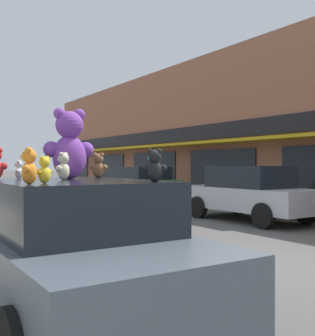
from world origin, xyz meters
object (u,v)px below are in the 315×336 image
object	(u,v)px
teddy_bear_giant	(69,145)
teddy_bear_brown	(98,166)
parked_car_far_center	(249,192)
teddy_bear_black	(155,166)
teddy_bear_teal	(155,166)
teddy_bear_orange	(29,167)
teddy_bear_yellow	(44,170)
teddy_bear_cream	(63,166)
parked_car_far_right	(138,183)
teddy_bear_white	(19,170)
plush_art_car	(69,246)

from	to	relation	value
teddy_bear_giant	teddy_bear_brown	world-z (taller)	teddy_bear_giant
parked_car_far_center	teddy_bear_giant	bearing A→B (deg)	-148.62
teddy_bear_black	teddy_bear_brown	world-z (taller)	same
teddy_bear_teal	parked_car_far_center	bearing A→B (deg)	169.18
teddy_bear_orange	teddy_bear_yellow	size ratio (longest dim) A/B	1.28
teddy_bear_cream	teddy_bear_brown	distance (m)	0.74
parked_car_far_center	parked_car_far_right	bearing A→B (deg)	90.00
teddy_bear_orange	parked_car_far_center	distance (m)	10.03
teddy_bear_white	parked_car_far_center	bearing A→B (deg)	139.54
parked_car_far_right	plush_art_car	bearing A→B (deg)	-123.02
parked_car_far_right	parked_car_far_center	bearing A→B (deg)	-90.00
plush_art_car	teddy_bear_cream	xyz separation A→B (m)	(-0.02, 0.12, 0.87)
teddy_bear_cream	plush_art_car	bearing A→B (deg)	62.37
plush_art_car	teddy_bear_giant	bearing A→B (deg)	68.53
teddy_bear_giant	parked_car_far_center	distance (m)	8.78
teddy_bear_teal	teddy_bear_yellow	size ratio (longest dim) A/B	1.28
teddy_bear_black	parked_car_far_center	world-z (taller)	teddy_bear_black
teddy_bear_orange	parked_car_far_right	world-z (taller)	teddy_bear_orange
teddy_bear_giant	teddy_bear_teal	xyz separation A→B (m)	(0.46, -1.15, -0.25)
teddy_bear_black	parked_car_far_center	bearing A→B (deg)	-103.99
teddy_bear_cream	teddy_bear_orange	xyz separation A→B (m)	(-0.63, -0.90, 0.00)
teddy_bear_giant	teddy_bear_yellow	world-z (taller)	teddy_bear_giant
teddy_bear_black	parked_car_far_right	xyz separation A→B (m)	(7.07, 12.59, -0.80)
teddy_bear_black	teddy_bear_teal	world-z (taller)	teddy_bear_black
teddy_bear_black	teddy_bear_orange	size ratio (longest dim) A/B	1.03
teddy_bear_brown	parked_car_far_right	size ratio (longest dim) A/B	0.08
teddy_bear_yellow	teddy_bear_orange	bearing A→B (deg)	12.42
teddy_bear_brown	parked_car_far_center	world-z (taller)	teddy_bear_brown
teddy_bear_giant	teddy_bear_teal	distance (m)	1.26
teddy_bear_teal	teddy_bear_cream	bearing A→B (deg)	-105.89
teddy_bear_giant	parked_car_far_center	size ratio (longest dim) A/B	0.19
teddy_bear_giant	teddy_bear_cream	distance (m)	0.38
teddy_bear_black	teddy_bear_yellow	xyz separation A→B (m)	(-0.98, 0.30, -0.04)
plush_art_car	teddy_bear_black	xyz separation A→B (m)	(0.51, -0.93, 0.87)
teddy_bear_white	plush_art_car	bearing A→B (deg)	44.33
plush_art_car	teddy_bear_brown	size ratio (longest dim) A/B	12.95
teddy_bear_black	teddy_bear_cream	xyz separation A→B (m)	(-0.54, 1.04, -0.01)
teddy_bear_cream	teddy_bear_yellow	bearing A→B (deg)	20.73
teddy_bear_orange	teddy_bear_black	bearing A→B (deg)	108.07
parked_car_far_right	teddy_bear_yellow	bearing A→B (deg)	-123.21
teddy_bear_giant	teddy_bear_brown	xyz separation A→B (m)	(0.45, 0.18, -0.24)
teddy_bear_brown	teddy_bear_yellow	bearing A→B (deg)	89.33
teddy_bear_black	parked_car_far_center	xyz separation A→B (m)	(7.07, 5.82, -0.82)
teddy_bear_teal	teddy_bear_brown	bearing A→B (deg)	-139.80
teddy_bear_yellow	parked_car_far_center	world-z (taller)	teddy_bear_yellow
plush_art_car	teddy_bear_giant	size ratio (longest dim) A/B	5.03
teddy_bear_brown	parked_car_far_center	distance (m)	8.28
plush_art_car	teddy_bear_white	xyz separation A→B (m)	(-0.33, 0.81, 0.82)
teddy_bear_giant	teddy_bear_brown	bearing A→B (deg)	-151.72
teddy_bear_orange	parked_car_far_right	bearing A→B (deg)	171.70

